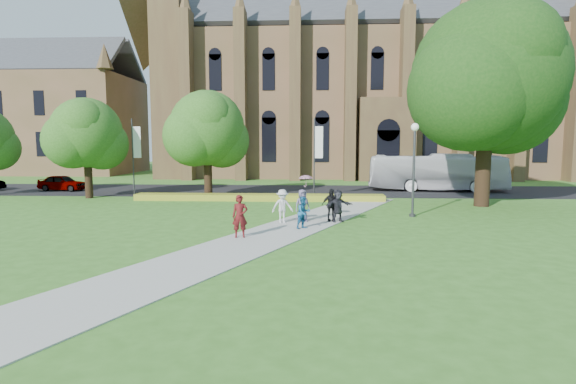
# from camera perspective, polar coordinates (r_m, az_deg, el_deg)

# --- Properties ---
(ground) EXTENTS (160.00, 160.00, 0.00)m
(ground) POSITION_cam_1_polar(r_m,az_deg,el_deg) (19.45, -2.28, -6.06)
(ground) COLOR #37681F
(ground) RESTS_ON ground
(road) EXTENTS (160.00, 10.00, 0.02)m
(road) POSITION_cam_1_polar(r_m,az_deg,el_deg) (39.18, 0.34, 0.19)
(road) COLOR black
(road) RESTS_ON ground
(footpath) EXTENTS (15.58, 28.54, 0.04)m
(footpath) POSITION_cam_1_polar(r_m,az_deg,el_deg) (20.42, -2.03, -5.41)
(footpath) COLOR #B2B2A8
(footpath) RESTS_ON ground
(flower_hedge) EXTENTS (18.00, 1.40, 0.45)m
(flower_hedge) POSITION_cam_1_polar(r_m,az_deg,el_deg) (32.58, -3.71, -0.68)
(flower_hedge) COLOR gold
(flower_hedge) RESTS_ON ground
(cathedral) EXTENTS (52.60, 18.25, 28.00)m
(cathedral) POSITION_cam_1_polar(r_m,az_deg,el_deg) (59.89, 11.15, 14.62)
(cathedral) COLOR brown
(cathedral) RESTS_ON ground
(building_west) EXTENTS (22.00, 14.00, 18.30)m
(building_west) POSITION_cam_1_polar(r_m,az_deg,el_deg) (70.81, -27.86, 9.64)
(building_west) COLOR brown
(building_west) RESTS_ON ground
(streetlamp) EXTENTS (0.44, 0.44, 5.24)m
(streetlamp) POSITION_cam_1_polar(r_m,az_deg,el_deg) (26.09, 15.71, 4.15)
(streetlamp) COLOR #38383D
(streetlamp) RESTS_ON ground
(large_tree) EXTENTS (9.60, 9.60, 13.20)m
(large_tree) POSITION_cam_1_polar(r_m,az_deg,el_deg) (32.26, 23.98, 13.23)
(large_tree) COLOR #332114
(large_tree) RESTS_ON ground
(street_tree_0) EXTENTS (5.20, 5.20, 7.50)m
(street_tree_0) POSITION_cam_1_polar(r_m,az_deg,el_deg) (36.94, -24.23, 6.83)
(street_tree_0) COLOR #332114
(street_tree_0) RESTS_ON ground
(street_tree_1) EXTENTS (5.60, 5.60, 8.05)m
(street_tree_1) POSITION_cam_1_polar(r_m,az_deg,el_deg) (34.32, -10.23, 7.95)
(street_tree_1) COLOR #332114
(street_tree_1) RESTS_ON ground
(banner_pole_0) EXTENTS (0.70, 0.10, 6.00)m
(banner_pole_0) POSITION_cam_1_polar(r_m,az_deg,el_deg) (34.14, 3.54, 4.97)
(banner_pole_0) COLOR #38383D
(banner_pole_0) RESTS_ON ground
(banner_pole_1) EXTENTS (0.70, 0.10, 6.00)m
(banner_pole_1) POSITION_cam_1_polar(r_m,az_deg,el_deg) (36.75, -18.93, 4.73)
(banner_pole_1) COLOR #38383D
(banner_pole_1) RESTS_ON ground
(tour_coach) EXTENTS (11.72, 3.81, 3.21)m
(tour_coach) POSITION_cam_1_polar(r_m,az_deg,el_deg) (40.78, 18.33, 2.38)
(tour_coach) COLOR silver
(tour_coach) RESTS_ON road
(car_0) EXTENTS (4.20, 2.06, 1.38)m
(car_0) POSITION_cam_1_polar(r_m,az_deg,el_deg) (43.62, -26.74, 1.06)
(car_0) COLOR gray
(car_0) RESTS_ON road
(pedestrian_0) EXTENTS (0.74, 0.55, 1.86)m
(pedestrian_0) POSITION_cam_1_polar(r_m,az_deg,el_deg) (19.66, -6.12, -3.08)
(pedestrian_0) COLOR #521214
(pedestrian_0) RESTS_ON footpath
(pedestrian_1) EXTENTS (0.96, 0.94, 1.56)m
(pedestrian_1) POSITION_cam_1_polar(r_m,az_deg,el_deg) (21.60, 1.99, -2.62)
(pedestrian_1) COLOR #1B5A89
(pedestrian_1) RESTS_ON footpath
(pedestrian_2) EXTENTS (1.26, 0.96, 1.73)m
(pedestrian_2) POSITION_cam_1_polar(r_m,az_deg,el_deg) (23.13, -0.71, -1.81)
(pedestrian_2) COLOR silver
(pedestrian_2) RESTS_ON footpath
(pedestrian_3) EXTENTS (1.09, 0.69, 1.72)m
(pedestrian_3) POSITION_cam_1_polar(r_m,az_deg,el_deg) (23.71, 5.47, -1.65)
(pedestrian_3) COLOR black
(pedestrian_3) RESTS_ON footpath
(pedestrian_4) EXTENTS (0.97, 0.83, 1.69)m
(pedestrian_4) POSITION_cam_1_polar(r_m,az_deg,el_deg) (23.56, 1.84, -1.71)
(pedestrian_4) COLOR slate
(pedestrian_4) RESTS_ON footpath
(pedestrian_5) EXTENTS (1.62, 1.13, 1.68)m
(pedestrian_5) POSITION_cam_1_polar(r_m,az_deg,el_deg) (23.58, 6.37, -1.75)
(pedestrian_5) COLOR #24242B
(pedestrian_5) RESTS_ON footpath
(parasol) EXTENTS (0.86, 0.86, 0.66)m
(parasol) POSITION_cam_1_polar(r_m,az_deg,el_deg) (23.52, 2.29, 1.15)
(parasol) COLOR #E6A2AF
(parasol) RESTS_ON pedestrian_4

